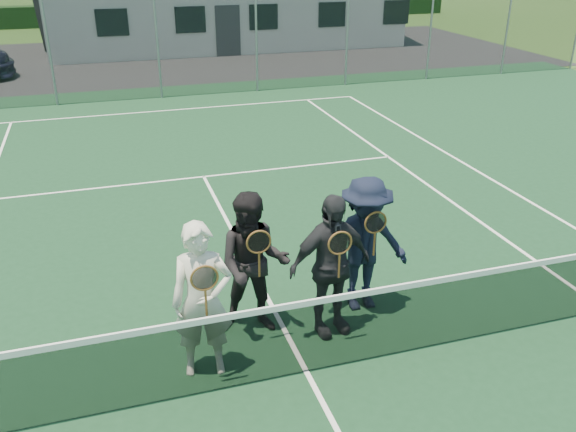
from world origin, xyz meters
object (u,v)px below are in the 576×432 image
(player_a, at_px, (202,301))
(player_c, at_px, (330,266))
(tennis_net, at_px, (307,334))
(player_d, at_px, (364,245))
(player_b, at_px, (254,265))

(player_a, relative_size, player_c, 1.00)
(tennis_net, xyz_separation_m, player_d, (1.13, 1.07, 0.38))
(tennis_net, bearing_deg, player_c, 53.08)
(player_c, distance_m, player_d, 0.71)
(player_b, distance_m, player_d, 1.46)
(player_d, bearing_deg, player_a, -162.58)
(player_c, bearing_deg, player_a, -168.84)
(tennis_net, bearing_deg, player_b, 108.43)
(player_d, bearing_deg, player_c, -148.31)
(player_b, bearing_deg, player_c, -18.99)
(player_a, bearing_deg, player_b, 40.03)
(player_a, bearing_deg, tennis_net, -20.23)
(tennis_net, relative_size, player_b, 6.49)
(player_d, bearing_deg, tennis_net, -136.51)
(player_b, xyz_separation_m, player_d, (1.46, 0.08, -0.00))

